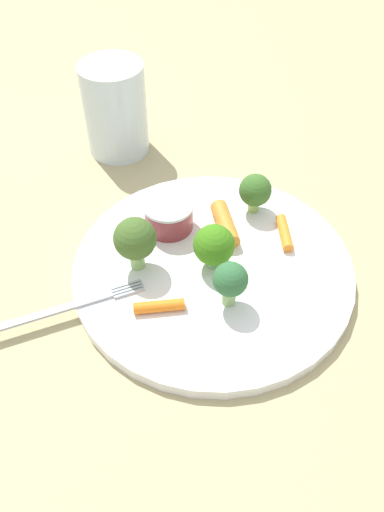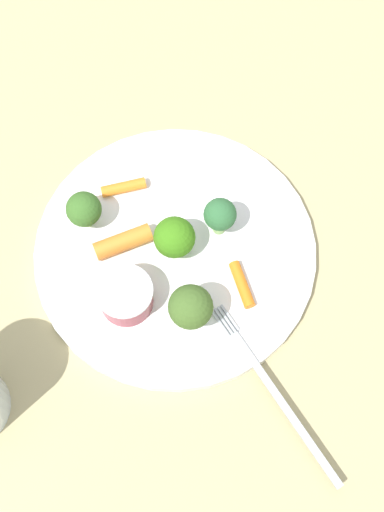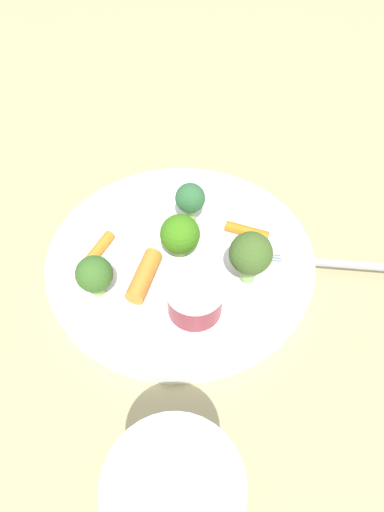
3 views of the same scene
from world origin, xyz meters
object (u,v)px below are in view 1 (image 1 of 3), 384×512
(broccoli_floret_1, at_px, (255,191))
(broccoli_floret_3, at_px, (135,240))
(carrot_stick_1, at_px, (225,224))
(carrot_stick_2, at_px, (284,233))
(broccoli_floret_0, at_px, (215,243))
(fork, at_px, (45,314))
(plate, at_px, (213,269))
(carrot_stick_0, at_px, (159,306))
(drinking_glass, at_px, (115,109))
(broccoli_floret_2, at_px, (230,281))
(sauce_cup, at_px, (169,215))

(broccoli_floret_1, relative_size, broccoli_floret_3, 0.78)
(carrot_stick_1, bearing_deg, carrot_stick_2, 123.32)
(broccoli_floret_0, height_order, fork, broccoli_floret_0)
(plate, distance_m, carrot_stick_0, 0.07)
(carrot_stick_0, distance_m, drinking_glass, 0.26)
(broccoli_floret_0, distance_m, broccoli_floret_2, 0.05)
(broccoli_floret_2, bearing_deg, broccoli_floret_1, -152.09)
(broccoli_floret_0, bearing_deg, sauce_cup, -95.31)
(broccoli_floret_2, xyz_separation_m, carrot_stick_1, (-0.07, -0.06, -0.02))
(broccoli_floret_0, distance_m, carrot_stick_2, 0.08)
(sauce_cup, relative_size, fork, 0.30)
(sauce_cup, bearing_deg, plate, 81.81)
(sauce_cup, distance_m, carrot_stick_0, 0.11)
(plate, bearing_deg, carrot_stick_2, 159.97)
(broccoli_floret_1, bearing_deg, broccoli_floret_0, 12.23)
(broccoli_floret_0, height_order, carrot_stick_0, broccoli_floret_0)
(broccoli_floret_0, bearing_deg, drinking_glass, -108.77)
(broccoli_floret_2, bearing_deg, broccoli_floret_3, -75.12)
(broccoli_floret_1, bearing_deg, plate, 12.61)
(carrot_stick_1, relative_size, fork, 0.32)
(broccoli_floret_3, height_order, drinking_glass, drinking_glass)
(sauce_cup, bearing_deg, fork, -0.73)
(fork, bearing_deg, broccoli_floret_3, 169.46)
(carrot_stick_0, relative_size, carrot_stick_2, 1.03)
(plate, relative_size, broccoli_floret_2, 5.68)
(broccoli_floret_0, relative_size, carrot_stick_0, 1.03)
(broccoli_floret_3, relative_size, carrot_stick_1, 1.03)
(fork, bearing_deg, drinking_glass, -145.94)
(sauce_cup, height_order, carrot_stick_1, sauce_cup)
(broccoli_floret_1, height_order, carrot_stick_1, broccoli_floret_1)
(broccoli_floret_2, relative_size, broccoli_floret_3, 0.84)
(plate, bearing_deg, sauce_cup, -98.19)
(broccoli_floret_3, xyz_separation_m, drinking_glass, (-0.12, -0.16, 0.01))
(fork, bearing_deg, sauce_cup, 179.27)
(sauce_cup, relative_size, carrot_stick_1, 0.93)
(carrot_stick_2, height_order, fork, carrot_stick_2)
(broccoli_floret_1, distance_m, carrot_stick_0, 0.16)
(sauce_cup, distance_m, broccoli_floret_3, 0.06)
(sauce_cup, height_order, broccoli_floret_3, broccoli_floret_3)
(broccoli_floret_1, bearing_deg, carrot_stick_1, -3.63)
(broccoli_floret_1, xyz_separation_m, fork, (0.23, -0.05, -0.02))
(carrot_stick_0, bearing_deg, broccoli_floret_2, 140.50)
(broccoli_floret_0, distance_m, drinking_glass, 0.23)
(carrot_stick_2, height_order, drinking_glass, drinking_glass)
(broccoli_floret_3, bearing_deg, sauce_cup, -165.09)
(broccoli_floret_1, relative_size, carrot_stick_2, 1.00)
(broccoli_floret_0, height_order, carrot_stick_2, broccoli_floret_0)
(carrot_stick_1, height_order, fork, carrot_stick_1)
(broccoli_floret_1, height_order, carrot_stick_0, broccoli_floret_1)
(carrot_stick_0, bearing_deg, sauce_cup, -140.46)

